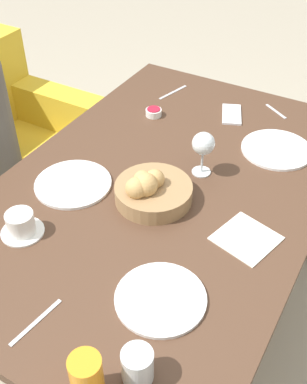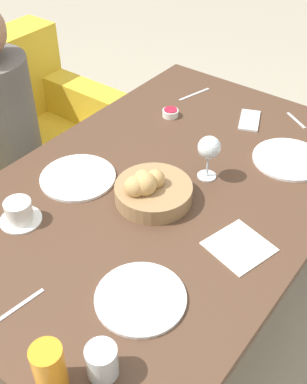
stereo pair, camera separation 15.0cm
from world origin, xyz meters
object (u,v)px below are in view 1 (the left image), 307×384
at_px(knife_silver, 36,322).
at_px(cell_phone, 232,114).
at_px(plate_far_center, 73,184).
at_px(plate_near_right, 277,149).
at_px(coffee_cup, 21,224).
at_px(napkin, 246,238).
at_px(spoon_coffee, 276,111).
at_px(fork_silver, 173,92).
at_px(bread_basket, 151,190).
at_px(water_tumbler, 137,365).
at_px(wine_glass, 203,145).
at_px(jam_bowl_berry, 154,112).
at_px(juice_glass, 87,378).
at_px(plate_near_left, 161,298).

distance_m(knife_silver, cell_phone, 1.14).
bearing_deg(plate_far_center, plate_near_right, -44.82).
distance_m(plate_far_center, coffee_cup, 0.25).
bearing_deg(cell_phone, coffee_cup, 163.28).
height_order(napkin, cell_phone, cell_phone).
bearing_deg(spoon_coffee, napkin, -167.88).
relative_size(fork_silver, knife_silver, 0.98).
relative_size(bread_basket, water_tumbler, 2.87).
relative_size(plate_far_center, coffee_cup, 1.99).
relative_size(wine_glass, jam_bowl_berry, 2.46).
height_order(juice_glass, knife_silver, juice_glass).
distance_m(water_tumbler, napkin, 0.52).
bearing_deg(coffee_cup, plate_far_center, 1.32).
relative_size(bread_basket, plate_near_left, 1.04).
height_order(plate_near_left, fork_silver, plate_near_left).
bearing_deg(napkin, plate_far_center, 94.71).
bearing_deg(juice_glass, plate_near_right, -3.01).
height_order(wine_glass, coffee_cup, wine_glass).
relative_size(plate_near_left, wine_glass, 1.51).
height_order(spoon_coffee, napkin, napkin).
xyz_separation_m(knife_silver, cell_phone, (1.14, -0.04, 0.00)).
height_order(plate_near_right, cell_phone, plate_near_right).
height_order(bread_basket, knife_silver, bread_basket).
bearing_deg(wine_glass, napkin, -131.71).
relative_size(plate_near_right, water_tumbler, 2.97).
bearing_deg(knife_silver, water_tumbler, -89.29).
distance_m(juice_glass, wine_glass, 0.84).
bearing_deg(fork_silver, bread_basket, -157.72).
bearing_deg(spoon_coffee, plate_far_center, 151.40).
xyz_separation_m(napkin, cell_phone, (0.62, 0.30, 0.00)).
height_order(plate_near_right, napkin, plate_near_right).
xyz_separation_m(water_tumbler, napkin, (0.52, -0.05, -0.04)).
relative_size(plate_near_left, fork_silver, 1.46).
bearing_deg(fork_silver, water_tumbler, -155.58).
relative_size(plate_near_left, knife_silver, 1.44).
relative_size(water_tumbler, jam_bowl_berry, 1.34).
xyz_separation_m(bread_basket, plate_far_center, (-0.06, 0.26, -0.04)).
relative_size(plate_far_center, jam_bowl_berry, 3.97).
height_order(fork_silver, napkin, napkin).
bearing_deg(plate_near_left, bread_basket, 33.33).
xyz_separation_m(plate_near_right, juice_glass, (-1.08, 0.06, 0.06)).
relative_size(plate_near_right, napkin, 1.29).
bearing_deg(wine_glass, jam_bowl_berry, 53.04).
bearing_deg(coffee_cup, cell_phone, -16.72).
bearing_deg(juice_glass, knife_silver, 69.32).
xyz_separation_m(plate_far_center, knife_silver, (-0.47, -0.24, -0.00)).
distance_m(coffee_cup, jam_bowl_berry, 0.76).
relative_size(water_tumbler, coffee_cup, 0.67).
relative_size(jam_bowl_berry, cell_phone, 0.38).
bearing_deg(bread_basket, plate_near_left, -146.67).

